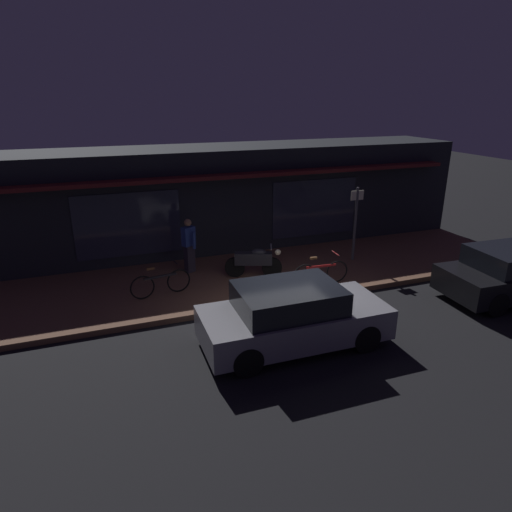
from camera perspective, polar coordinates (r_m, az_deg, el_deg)
The scene contains 9 objects.
ground_plane at distance 11.06m, azimuth 4.13°, elevation -8.65°, with size 60.00×60.00×0.00m, color black.
sidewalk_slab at distance 13.55m, azimuth -1.04°, elevation -2.70°, with size 18.00×4.00×0.15m, color brown.
storefront_building at distance 16.13m, azimuth -5.08°, elevation 7.37°, with size 18.00×3.30×3.60m.
motorcycle at distance 13.19m, azimuth -0.19°, elevation -0.65°, with size 1.63×0.80×0.97m.
bicycle_parked at distance 12.29m, azimuth -12.06°, elevation -3.39°, with size 1.65×0.42×0.91m.
bicycle_extra at distance 12.86m, azimuth 8.27°, elevation -2.09°, with size 1.66×0.42×0.91m.
person_photographer at distance 13.60m, azimuth -8.56°, elevation 1.45°, with size 0.44×0.59×1.67m.
sign_post at distance 14.70m, azimuth 12.56°, elevation 4.55°, with size 0.44×0.09×2.40m.
parked_car_near at distance 9.90m, azimuth 4.66°, elevation -7.65°, with size 4.12×1.82×1.42m.
Camera 1 is at (-4.08, -8.83, 5.26)m, focal length 31.37 mm.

